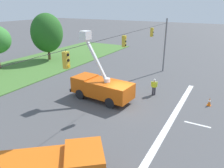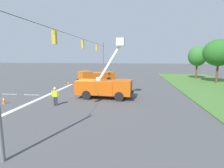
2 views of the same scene
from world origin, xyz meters
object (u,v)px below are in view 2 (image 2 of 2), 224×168
at_px(traffic_cone_foreground_right, 94,84).
at_px(tree_far_west, 197,56).
at_px(utility_truck_support_near, 96,76).
at_px(utility_truck_bucket_lift, 105,86).
at_px(traffic_cone_foreground_left, 68,83).
at_px(tree_west, 219,53).
at_px(traffic_cone_mid_left, 4,100).
at_px(road_worker, 55,95).

bearing_deg(traffic_cone_foreground_right, tree_far_west, 119.84).
bearing_deg(tree_far_west, utility_truck_support_near, -69.07).
bearing_deg(utility_truck_bucket_lift, traffic_cone_foreground_left, -138.40).
bearing_deg(traffic_cone_foreground_left, tree_west, 100.13).
xyz_separation_m(tree_west, traffic_cone_foreground_left, (4.49, -25.11, -4.99)).
height_order(traffic_cone_foreground_left, traffic_cone_mid_left, traffic_cone_mid_left).
relative_size(road_worker, traffic_cone_mid_left, 2.20).
relative_size(utility_truck_bucket_lift, traffic_cone_foreground_left, 10.85).
xyz_separation_m(tree_west, traffic_cone_mid_left, (16.70, -27.09, -4.88)).
distance_m(utility_truck_bucket_lift, traffic_cone_mid_left, 10.31).
xyz_separation_m(tree_far_west, road_worker, (22.05, -20.10, -3.71)).
height_order(tree_far_west, utility_truck_bucket_lift, tree_far_west).
xyz_separation_m(tree_far_west, tree_west, (5.37, 1.61, 0.57)).
bearing_deg(utility_truck_bucket_lift, traffic_cone_foreground_right, -158.88).
distance_m(utility_truck_support_near, traffic_cone_mid_left, 15.96).
height_order(traffic_cone_foreground_right, traffic_cone_mid_left, traffic_cone_mid_left).
bearing_deg(utility_truck_bucket_lift, utility_truck_support_near, -162.87).
bearing_deg(road_worker, utility_truck_support_near, 176.86).
height_order(road_worker, traffic_cone_mid_left, road_worker).
bearing_deg(traffic_cone_mid_left, tree_far_west, 130.89).
bearing_deg(traffic_cone_foreground_right, traffic_cone_foreground_left, -101.51).
bearing_deg(road_worker, utility_truck_bucket_lift, 130.67).
distance_m(tree_far_west, traffic_cone_foreground_left, 25.87).
distance_m(utility_truck_bucket_lift, utility_truck_support_near, 11.56).
height_order(tree_west, road_worker, tree_west).
height_order(road_worker, traffic_cone_foreground_right, road_worker).
bearing_deg(utility_truck_support_near, tree_far_west, 110.93).
relative_size(tree_far_west, traffic_cone_mid_left, 8.33).
xyz_separation_m(tree_far_west, utility_truck_bucket_lift, (18.43, -15.89, -3.33)).
bearing_deg(tree_west, utility_truck_bucket_lift, -53.25).
height_order(tree_far_west, tree_west, tree_west).
bearing_deg(traffic_cone_foreground_right, utility_truck_bucket_lift, 21.12).
relative_size(tree_far_west, utility_truck_support_near, 1.03).
xyz_separation_m(road_worker, traffic_cone_foreground_right, (-11.24, 1.26, -0.68)).
bearing_deg(tree_west, tree_far_west, -163.35).
relative_size(tree_west, traffic_cone_foreground_left, 12.45).
bearing_deg(tree_far_west, traffic_cone_foreground_left, -67.26).
bearing_deg(traffic_cone_mid_left, road_worker, 90.25).
bearing_deg(tree_far_west, traffic_cone_mid_left, -49.11).
bearing_deg(road_worker, traffic_cone_foreground_right, 173.59).
distance_m(utility_truck_bucket_lift, traffic_cone_foreground_right, 8.24).
distance_m(road_worker, traffic_cone_foreground_right, 11.33).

